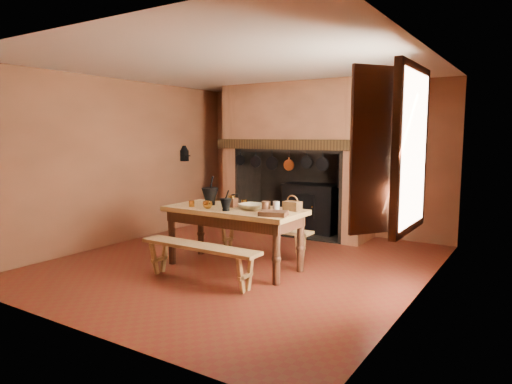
# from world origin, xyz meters

# --- Properties ---
(floor) EXTENTS (5.50, 5.50, 0.00)m
(floor) POSITION_xyz_m (0.00, 0.00, 0.00)
(floor) COLOR maroon
(floor) RESTS_ON ground
(ceiling) EXTENTS (5.50, 5.50, 0.00)m
(ceiling) POSITION_xyz_m (0.00, 0.00, 2.80)
(ceiling) COLOR silver
(ceiling) RESTS_ON back_wall
(back_wall) EXTENTS (5.00, 0.02, 2.80)m
(back_wall) POSITION_xyz_m (0.00, 2.75, 1.40)
(back_wall) COLOR #94593B
(back_wall) RESTS_ON floor
(wall_left) EXTENTS (0.02, 5.50, 2.80)m
(wall_left) POSITION_xyz_m (-2.50, 0.00, 1.40)
(wall_left) COLOR #94593B
(wall_left) RESTS_ON floor
(wall_right) EXTENTS (0.02, 5.50, 2.80)m
(wall_right) POSITION_xyz_m (2.50, 0.00, 1.40)
(wall_right) COLOR #94593B
(wall_right) RESTS_ON floor
(wall_front) EXTENTS (5.00, 0.02, 2.80)m
(wall_front) POSITION_xyz_m (0.00, -2.75, 1.40)
(wall_front) COLOR #94593B
(wall_front) RESTS_ON floor
(chimney_breast) EXTENTS (2.95, 0.96, 2.80)m
(chimney_breast) POSITION_xyz_m (-0.30, 2.31, 1.81)
(chimney_breast) COLOR #94593B
(chimney_breast) RESTS_ON floor
(iron_range) EXTENTS (1.12, 0.55, 1.60)m
(iron_range) POSITION_xyz_m (-0.04, 2.45, 0.48)
(iron_range) COLOR black
(iron_range) RESTS_ON floor
(hearth_pans) EXTENTS (0.51, 0.62, 0.20)m
(hearth_pans) POSITION_xyz_m (-1.05, 2.22, 0.09)
(hearth_pans) COLOR #B37A29
(hearth_pans) RESTS_ON floor
(hanging_pans) EXTENTS (1.92, 0.29, 0.27)m
(hanging_pans) POSITION_xyz_m (-0.34, 1.81, 1.36)
(hanging_pans) COLOR black
(hanging_pans) RESTS_ON chimney_breast
(onion_string) EXTENTS (0.12, 0.10, 0.46)m
(onion_string) POSITION_xyz_m (1.00, 1.79, 1.33)
(onion_string) COLOR #A3561E
(onion_string) RESTS_ON chimney_breast
(herb_bunch) EXTENTS (0.20, 0.20, 0.35)m
(herb_bunch) POSITION_xyz_m (1.18, 1.79, 1.38)
(herb_bunch) COLOR #525E2C
(herb_bunch) RESTS_ON chimney_breast
(window) EXTENTS (0.39, 1.75, 1.76)m
(window) POSITION_xyz_m (2.35, -0.40, 1.70)
(window) COLOR white
(window) RESTS_ON wall_right
(wall_coffee_mill) EXTENTS (0.23, 0.16, 0.31)m
(wall_coffee_mill) POSITION_xyz_m (-2.42, 1.55, 1.52)
(wall_coffee_mill) COLOR black
(wall_coffee_mill) RESTS_ON wall_left
(work_table) EXTENTS (1.96, 0.87, 0.85)m
(work_table) POSITION_xyz_m (0.05, -0.24, 0.71)
(work_table) COLOR tan
(work_table) RESTS_ON floor
(bench_front) EXTENTS (1.72, 0.30, 0.48)m
(bench_front) POSITION_xyz_m (0.05, -1.00, 0.36)
(bench_front) COLOR tan
(bench_front) RESTS_ON floor
(bench_back) EXTENTS (1.62, 0.28, 0.46)m
(bench_back) POSITION_xyz_m (0.05, 0.51, 0.34)
(bench_back) COLOR tan
(bench_back) RESTS_ON floor
(mortar_large) EXTENTS (0.25, 0.25, 0.42)m
(mortar_large) POSITION_xyz_m (-0.41, -0.19, 0.99)
(mortar_large) COLOR black
(mortar_large) RESTS_ON work_table
(mortar_small) EXTENTS (0.17, 0.17, 0.28)m
(mortar_small) POSITION_xyz_m (0.10, -0.49, 0.94)
(mortar_small) COLOR black
(mortar_small) RESTS_ON work_table
(coffee_grinder) EXTENTS (0.18, 0.14, 0.20)m
(coffee_grinder) POSITION_xyz_m (-0.03, -0.18, 0.92)
(coffee_grinder) COLOR #3D1E13
(coffee_grinder) RESTS_ON work_table
(brass_mug_a) EXTENTS (0.10, 0.10, 0.09)m
(brass_mug_a) POSITION_xyz_m (-0.52, -0.47, 0.89)
(brass_mug_a) COLOR #B37A29
(brass_mug_a) RESTS_ON work_table
(brass_mug_b) EXTENTS (0.09, 0.09, 0.09)m
(brass_mug_b) POSITION_xyz_m (0.06, -0.01, 0.89)
(brass_mug_b) COLOR #B37A29
(brass_mug_b) RESTS_ON work_table
(mixing_bowl) EXTENTS (0.34, 0.34, 0.08)m
(mixing_bowl) POSITION_xyz_m (0.33, -0.21, 0.89)
(mixing_bowl) COLOR #B1AB88
(mixing_bowl) RESTS_ON work_table
(stoneware_crock) EXTENTS (0.13, 0.13, 0.14)m
(stoneware_crock) POSITION_xyz_m (0.61, -0.30, 0.92)
(stoneware_crock) COLOR brown
(stoneware_crock) RESTS_ON work_table
(glass_jar) EXTENTS (0.09, 0.09, 0.16)m
(glass_jar) POSITION_xyz_m (0.75, -0.29, 0.93)
(glass_jar) COLOR beige
(glass_jar) RESTS_ON work_table
(wicker_basket) EXTENTS (0.23, 0.17, 0.21)m
(wicker_basket) POSITION_xyz_m (0.83, 0.01, 0.92)
(wicker_basket) COLOR #4F2F17
(wicker_basket) RESTS_ON work_table
(wooden_tray) EXTENTS (0.39, 0.32, 0.06)m
(wooden_tray) POSITION_xyz_m (0.82, -0.47, 0.88)
(wooden_tray) COLOR #3D1E13
(wooden_tray) RESTS_ON work_table
(brass_cup) EXTENTS (0.17, 0.17, 0.10)m
(brass_cup) POSITION_xyz_m (-0.23, -0.48, 0.90)
(brass_cup) COLOR #B37A29
(brass_cup) RESTS_ON work_table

